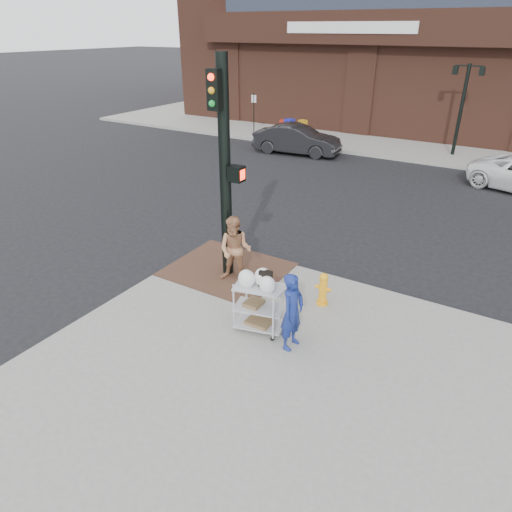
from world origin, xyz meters
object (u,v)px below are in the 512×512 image
Objects in this scene: woman_blue at (292,312)px; lamp_post at (463,100)px; traffic_signal_pole at (225,166)px; pedestrian_tan at (235,250)px; utility_cart at (259,303)px; sedan_dark at (297,140)px; fire_hydrant at (323,289)px.

lamp_post is at bearing 4.28° from woman_blue.
traffic_signal_pole is 3.71m from woman_blue.
pedestrian_tan is (0.37, -0.21, -1.87)m from traffic_signal_pole.
woman_blue is at bearing -10.73° from utility_cart.
sedan_dark is at bearing 94.81° from pedestrian_tan.
lamp_post reaches higher than woman_blue.
pedestrian_tan is 13.03m from sedan_dark.
lamp_post is 0.96× the size of sedan_dark.
lamp_post reaches higher than sedan_dark.
pedestrian_tan is at bearing 59.71° from woman_blue.
lamp_post is 15.67m from pedestrian_tan.
woman_blue is at bearing -86.75° from fire_hydrant.
pedestrian_tan is (-2.28, 1.54, 0.04)m from woman_blue.
lamp_post is 16.94m from utility_cart.
fire_hydrant is at bearing -12.72° from pedestrian_tan.
lamp_post reaches higher than fire_hydrant.
pedestrian_tan is at bearing -97.79° from lamp_post.
sedan_dark is (-4.19, 12.00, -2.14)m from traffic_signal_pole.
lamp_post is at bearing 80.76° from traffic_signal_pole.
traffic_signal_pole is 1.19× the size of sedan_dark.
lamp_post is at bearing 87.88° from utility_cart.
lamp_post is 2.47× the size of pedestrian_tan.
woman_blue is 0.83m from utility_cart.
sedan_dark is 13.85m from fire_hydrant.
utility_cart is (6.04, -13.60, 0.06)m from sedan_dark.
woman_blue is at bearing -49.65° from pedestrian_tan.
lamp_post is at bearing 90.29° from fire_hydrant.
sedan_dark is (-6.67, -3.23, -1.93)m from lamp_post.
sedan_dark is at bearing 113.97° from utility_cart.
traffic_signal_pole is 3.77× the size of utility_cart.
sedan_dark is at bearing 109.26° from traffic_signal_pole.
fire_hydrant is (-0.09, 1.65, -0.38)m from woman_blue.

